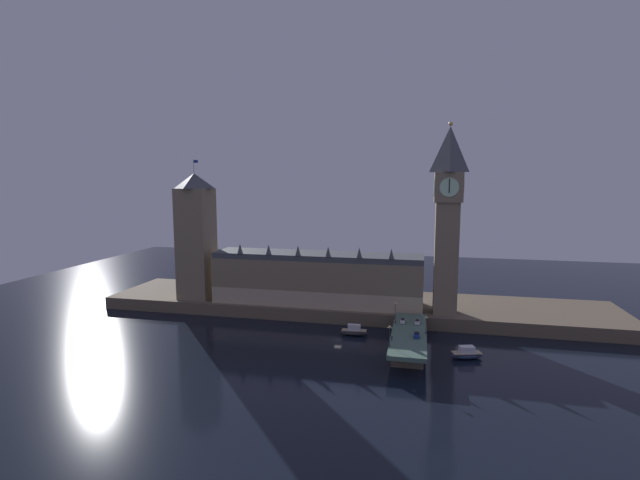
% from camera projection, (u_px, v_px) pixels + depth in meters
% --- Properties ---
extents(ground_plane, '(400.00, 400.00, 0.00)m').
position_uv_depth(ground_plane, '(338.00, 340.00, 168.32)').
color(ground_plane, black).
extents(embankment, '(220.00, 42.00, 5.24)m').
position_uv_depth(embankment, '(354.00, 305.00, 205.74)').
color(embankment, brown).
rests_on(embankment, ground_plane).
extents(parliament_hall, '(88.85, 19.08, 25.92)m').
position_uv_depth(parliament_hall, '(317.00, 278.00, 198.29)').
color(parliament_hall, '#7F7056').
rests_on(parliament_hall, embankment).
extents(clock_tower, '(11.12, 11.23, 74.49)m').
position_uv_depth(clock_tower, '(448.00, 214.00, 179.49)').
color(clock_tower, '#7F7056').
rests_on(clock_tower, embankment).
extents(victoria_tower, '(14.16, 14.16, 61.57)m').
position_uv_depth(victoria_tower, '(196.00, 236.00, 206.63)').
color(victoria_tower, '#7F7056').
rests_on(victoria_tower, embankment).
extents(bridge, '(11.73, 46.00, 6.40)m').
position_uv_depth(bridge, '(409.00, 339.00, 157.44)').
color(bridge, '#476656').
rests_on(bridge, ground_plane).
extents(car_northbound_lead, '(1.86, 4.20, 1.59)m').
position_uv_depth(car_northbound_lead, '(403.00, 321.00, 167.83)').
color(car_northbound_lead, silver).
rests_on(car_northbound_lead, bridge).
extents(car_southbound_lead, '(1.86, 4.29, 1.56)m').
position_uv_depth(car_southbound_lead, '(417.00, 335.00, 152.62)').
color(car_southbound_lead, navy).
rests_on(car_southbound_lead, bridge).
extents(car_southbound_trail, '(1.88, 4.46, 1.52)m').
position_uv_depth(car_southbound_trail, '(417.00, 322.00, 166.83)').
color(car_southbound_trail, silver).
rests_on(car_southbound_trail, bridge).
extents(pedestrian_near_rail, '(0.38, 0.38, 1.75)m').
position_uv_depth(pedestrian_near_rail, '(392.00, 338.00, 148.93)').
color(pedestrian_near_rail, black).
rests_on(pedestrian_near_rail, bridge).
extents(pedestrian_far_rail, '(0.38, 0.38, 1.73)m').
position_uv_depth(pedestrian_far_rail, '(395.00, 321.00, 167.12)').
color(pedestrian_far_rail, black).
rests_on(pedestrian_far_rail, bridge).
extents(street_lamp_near, '(1.34, 0.60, 6.62)m').
position_uv_depth(street_lamp_near, '(390.00, 333.00, 143.58)').
color(street_lamp_near, '#2D3333').
rests_on(street_lamp_near, bridge).
extents(street_lamp_mid, '(1.34, 0.60, 6.06)m').
position_uv_depth(street_lamp_mid, '(426.00, 323.00, 155.47)').
color(street_lamp_mid, '#2D3333').
rests_on(street_lamp_mid, bridge).
extents(street_lamp_far, '(1.34, 0.60, 6.59)m').
position_uv_depth(street_lamp_far, '(395.00, 308.00, 172.08)').
color(street_lamp_far, '#2D3333').
rests_on(street_lamp_far, bridge).
extents(boat_upstream, '(10.58, 4.17, 4.17)m').
position_uv_depth(boat_upstream, '(354.00, 331.00, 173.34)').
color(boat_upstream, '#28282D').
rests_on(boat_upstream, ground_plane).
extents(boat_downstream, '(11.36, 7.30, 4.15)m').
position_uv_depth(boat_downstream, '(467.00, 354.00, 150.79)').
color(boat_downstream, '#1E2842').
rests_on(boat_downstream, ground_plane).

